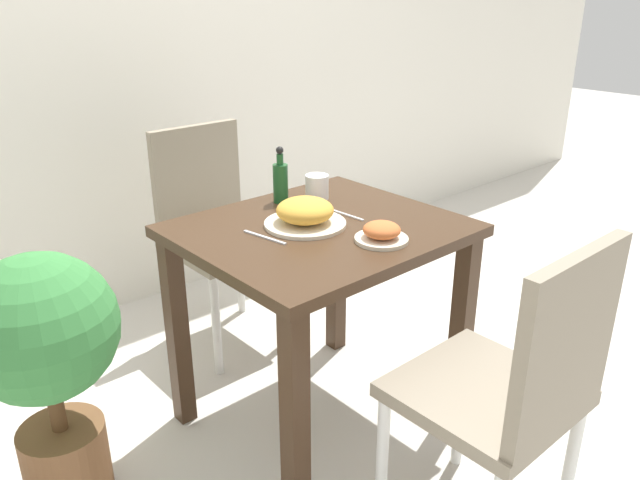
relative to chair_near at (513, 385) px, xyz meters
name	(u,v)px	position (x,y,z in m)	size (l,w,h in m)	color
ground_plane	(320,416)	(0.00, 0.72, -0.52)	(16.00, 16.00, 0.00)	beige
wall_back	(119,19)	(0.00, 2.01, 0.78)	(8.00, 0.05, 2.60)	white
dining_table	(320,264)	(0.00, 0.72, 0.08)	(0.83, 0.72, 0.73)	#3D2819
chair_near	(513,385)	(0.00, 0.00, 0.00)	(0.42, 0.42, 0.91)	gray
chair_far	(215,223)	(0.06, 1.45, 0.00)	(0.42, 0.42, 0.91)	gray
food_plate	(305,213)	(-0.03, 0.75, 0.26)	(0.26, 0.26, 0.09)	beige
side_plate	(382,233)	(0.05, 0.51, 0.24)	(0.16, 0.16, 0.06)	beige
drink_cup	(317,187)	(0.17, 0.93, 0.26)	(0.08, 0.08, 0.09)	white
sauce_bottle	(280,181)	(0.05, 0.99, 0.29)	(0.05, 0.05, 0.20)	#194C23
fork_utensil	(265,237)	(-0.19, 0.75, 0.22)	(0.04, 0.17, 0.00)	silver
spoon_utensil	(342,213)	(0.13, 0.75, 0.22)	(0.02, 0.19, 0.00)	silver
potted_plant_left	(46,353)	(-0.81, 0.94, -0.02)	(0.42, 0.42, 0.79)	brown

